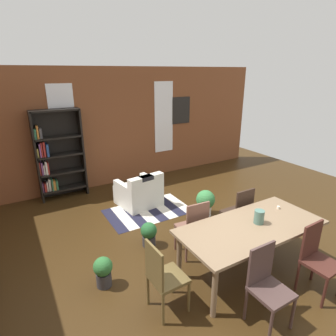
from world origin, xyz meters
name	(u,v)px	position (x,y,z in m)	size (l,w,h in m)	color
ground_plane	(221,268)	(0.00, 0.00, 0.00)	(10.42, 10.42, 0.00)	#38250F
back_wall_brick	(118,127)	(0.00, 4.07, 1.44)	(8.38, 0.12, 2.88)	brown
window_pane_0	(64,127)	(-1.29, 4.00, 1.58)	(0.55, 0.02, 1.87)	white
window_pane_1	(164,118)	(1.29, 4.00, 1.58)	(0.55, 0.02, 1.87)	white
dining_table	(251,230)	(0.28, -0.23, 0.68)	(2.08, 0.96, 0.75)	#7E654B
vase_on_table	(259,217)	(0.41, -0.23, 0.85)	(0.14, 0.14, 0.19)	#4C7266
tealight_candle_0	(278,207)	(1.01, -0.09, 0.77)	(0.04, 0.04, 0.04)	silver
dining_chair_far_right	(239,212)	(0.75, 0.47, 0.51)	(0.40, 0.40, 0.95)	#312219
dining_chair_far_left	(194,227)	(-0.19, 0.47, 0.51)	(0.43, 0.43, 0.95)	brown
dining_chair_near_left	(267,284)	(-0.19, -0.94, 0.51)	(0.40, 0.40, 0.95)	#45322F
dining_chair_head_left	(163,276)	(-1.13, -0.23, 0.51)	(0.41, 0.41, 0.95)	brown
dining_chair_near_right	(317,257)	(0.75, -0.94, 0.51)	(0.41, 0.41, 0.95)	#411F19
bookshelf_tall	(57,156)	(-1.55, 3.82, 0.99)	(1.02, 0.31, 2.01)	black
armchair_white	(139,193)	(-0.17, 2.51, 0.28)	(0.90, 0.90, 0.75)	silver
potted_plant_by_shelf	(205,201)	(0.78, 1.42, 0.30)	(0.38, 0.38, 0.53)	silver
potted_plant_corner	(103,271)	(-1.62, 0.54, 0.24)	(0.26, 0.26, 0.44)	#333338
potted_plant_window	(149,234)	(-0.67, 1.05, 0.23)	(0.27, 0.27, 0.42)	#333338
striped_rug	(148,211)	(-0.15, 2.14, 0.00)	(1.70, 1.05, 0.01)	#1E1E33
framed_picture	(181,110)	(1.84, 3.99, 1.74)	(0.56, 0.03, 0.72)	black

